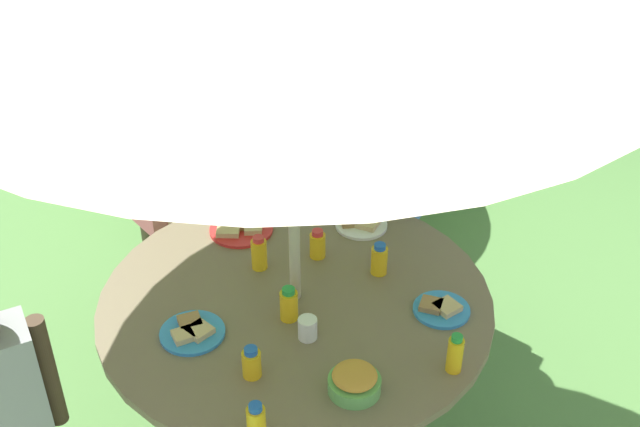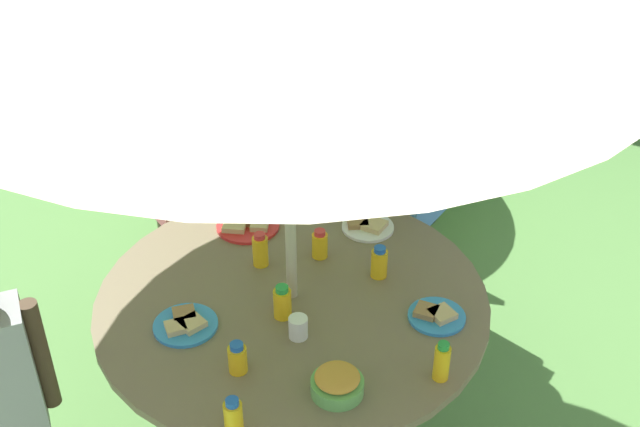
{
  "view_description": "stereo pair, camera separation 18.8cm",
  "coord_description": "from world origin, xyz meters",
  "px_view_note": "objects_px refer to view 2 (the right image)",
  "views": [
    {
      "loc": [
        0.91,
        -1.81,
        2.4
      ],
      "look_at": [
        0.02,
        0.16,
        0.98
      ],
      "focal_mm": 43.87,
      "sensor_mm": 36.0,
      "label": 1
    },
    {
      "loc": [
        1.08,
        -1.73,
        2.4
      ],
      "look_at": [
        0.02,
        0.16,
        0.98
      ],
      "focal_mm": 43.87,
      "sensor_mm": 36.0,
      "label": 2
    }
  ],
  "objects_px": {
    "juice_bottle_spot_a": "(260,250)",
    "dome_tent": "(308,75)",
    "plate_far_left": "(185,324)",
    "plate_center_back": "(367,226)",
    "plate_back_edge": "(436,315)",
    "juice_bottle_far_right": "(233,417)",
    "child_in_blue_shirt": "(418,167)",
    "juice_bottle_front_edge": "(442,362)",
    "juice_bottle_mid_right": "(320,244)",
    "cup_near": "(298,327)",
    "juice_bottle_near_right": "(238,358)",
    "wooden_chair": "(360,159)",
    "child_in_pink_shirt": "(164,160)",
    "juice_bottle_center_front": "(379,263)",
    "garden_table": "(293,331)",
    "snack_bowl": "(337,383)",
    "plate_mid_left": "(247,225)",
    "juice_bottle_near_left": "(282,302)"
  },
  "relations": [
    {
      "from": "garden_table",
      "to": "snack_bowl",
      "type": "height_order",
      "value": "snack_bowl"
    },
    {
      "from": "cup_near",
      "to": "juice_bottle_near_right",
      "type": "bearing_deg",
      "value": -110.39
    },
    {
      "from": "plate_far_left",
      "to": "plate_center_back",
      "type": "distance_m",
      "value": 0.82
    },
    {
      "from": "juice_bottle_spot_a",
      "to": "plate_center_back",
      "type": "bearing_deg",
      "value": 59.4
    },
    {
      "from": "garden_table",
      "to": "child_in_blue_shirt",
      "type": "xyz_separation_m",
      "value": [
        0.07,
        0.88,
        0.23
      ]
    },
    {
      "from": "juice_bottle_spot_a",
      "to": "dome_tent",
      "type": "bearing_deg",
      "value": 114.87
    },
    {
      "from": "wooden_chair",
      "to": "plate_back_edge",
      "type": "height_order",
      "value": "wooden_chair"
    },
    {
      "from": "snack_bowl",
      "to": "juice_bottle_spot_a",
      "type": "bearing_deg",
      "value": 142.23
    },
    {
      "from": "child_in_pink_shirt",
      "to": "cup_near",
      "type": "relative_size",
      "value": 17.2
    },
    {
      "from": "juice_bottle_spot_a",
      "to": "cup_near",
      "type": "distance_m",
      "value": 0.4
    },
    {
      "from": "wooden_chair",
      "to": "plate_far_left",
      "type": "distance_m",
      "value": 1.52
    },
    {
      "from": "juice_bottle_spot_a",
      "to": "juice_bottle_near_right",
      "type": "bearing_deg",
      "value": -64.33
    },
    {
      "from": "plate_mid_left",
      "to": "plate_center_back",
      "type": "xyz_separation_m",
      "value": [
        0.4,
        0.22,
        0.0
      ]
    },
    {
      "from": "juice_bottle_spot_a",
      "to": "child_in_pink_shirt",
      "type": "bearing_deg",
      "value": 154.13
    },
    {
      "from": "plate_far_left",
      "to": "cup_near",
      "type": "relative_size",
      "value": 2.8
    },
    {
      "from": "plate_mid_left",
      "to": "juice_bottle_far_right",
      "type": "relative_size",
      "value": 2.01
    },
    {
      "from": "child_in_blue_shirt",
      "to": "juice_bottle_front_edge",
      "type": "bearing_deg",
      "value": 31.41
    },
    {
      "from": "wooden_chair",
      "to": "juice_bottle_front_edge",
      "type": "bearing_deg",
      "value": -71.13
    },
    {
      "from": "wooden_chair",
      "to": "plate_far_left",
      "type": "height_order",
      "value": "wooden_chair"
    },
    {
      "from": "juice_bottle_near_right",
      "to": "juice_bottle_far_right",
      "type": "bearing_deg",
      "value": -58.23
    },
    {
      "from": "dome_tent",
      "to": "snack_bowl",
      "type": "relative_size",
      "value": 13.06
    },
    {
      "from": "juice_bottle_far_right",
      "to": "juice_bottle_mid_right",
      "type": "bearing_deg",
      "value": 103.25
    },
    {
      "from": "child_in_pink_shirt",
      "to": "juice_bottle_center_front",
      "type": "distance_m",
      "value": 1.11
    },
    {
      "from": "juice_bottle_near_left",
      "to": "juice_bottle_mid_right",
      "type": "height_order",
      "value": "juice_bottle_near_left"
    },
    {
      "from": "juice_bottle_near_left",
      "to": "cup_near",
      "type": "xyz_separation_m",
      "value": [
        0.09,
        -0.06,
        -0.02
      ]
    },
    {
      "from": "juice_bottle_mid_right",
      "to": "garden_table",
      "type": "bearing_deg",
      "value": -83.43
    },
    {
      "from": "plate_mid_left",
      "to": "juice_bottle_center_front",
      "type": "distance_m",
      "value": 0.56
    },
    {
      "from": "juice_bottle_front_edge",
      "to": "dome_tent",
      "type": "bearing_deg",
      "value": 129.38
    },
    {
      "from": "plate_back_edge",
      "to": "child_in_blue_shirt",
      "type": "bearing_deg",
      "value": 117.51
    },
    {
      "from": "plate_far_left",
      "to": "juice_bottle_spot_a",
      "type": "bearing_deg",
      "value": 85.79
    },
    {
      "from": "child_in_blue_shirt",
      "to": "dome_tent",
      "type": "bearing_deg",
      "value": -125.7
    },
    {
      "from": "child_in_blue_shirt",
      "to": "juice_bottle_front_edge",
      "type": "xyz_separation_m",
      "value": [
        0.51,
        -1.0,
        -0.01
      ]
    },
    {
      "from": "wooden_chair",
      "to": "child_in_pink_shirt",
      "type": "xyz_separation_m",
      "value": [
        -0.53,
        -0.77,
        0.23
      ]
    },
    {
      "from": "juice_bottle_near_right",
      "to": "juice_bottle_spot_a",
      "type": "height_order",
      "value": "juice_bottle_spot_a"
    },
    {
      "from": "plate_mid_left",
      "to": "plate_center_back",
      "type": "distance_m",
      "value": 0.45
    },
    {
      "from": "plate_back_edge",
      "to": "cup_near",
      "type": "distance_m",
      "value": 0.45
    },
    {
      "from": "snack_bowl",
      "to": "juice_bottle_front_edge",
      "type": "relative_size",
      "value": 1.16
    },
    {
      "from": "snack_bowl",
      "to": "plate_center_back",
      "type": "relative_size",
      "value": 0.78
    },
    {
      "from": "juice_bottle_near_right",
      "to": "juice_bottle_mid_right",
      "type": "xyz_separation_m",
      "value": [
        -0.07,
        0.62,
        0.0
      ]
    },
    {
      "from": "plate_far_left",
      "to": "juice_bottle_mid_right",
      "type": "height_order",
      "value": "juice_bottle_mid_right"
    },
    {
      "from": "juice_bottle_mid_right",
      "to": "cup_near",
      "type": "relative_size",
      "value": 1.5
    },
    {
      "from": "child_in_pink_shirt",
      "to": "plate_far_left",
      "type": "xyz_separation_m",
      "value": [
        0.67,
        -0.73,
        -0.05
      ]
    },
    {
      "from": "snack_bowl",
      "to": "juice_bottle_front_edge",
      "type": "height_order",
      "value": "juice_bottle_front_edge"
    },
    {
      "from": "plate_back_edge",
      "to": "juice_bottle_front_edge",
      "type": "height_order",
      "value": "juice_bottle_front_edge"
    },
    {
      "from": "plate_back_edge",
      "to": "juice_bottle_center_front",
      "type": "bearing_deg",
      "value": 156.76
    },
    {
      "from": "wooden_chair",
      "to": "juice_bottle_mid_right",
      "type": "xyz_separation_m",
      "value": [
        0.32,
        -0.97,
        0.21
      ]
    },
    {
      "from": "juice_bottle_far_right",
      "to": "cup_near",
      "type": "bearing_deg",
      "value": 95.79
    },
    {
      "from": "juice_bottle_near_left",
      "to": "cup_near",
      "type": "relative_size",
      "value": 1.63
    },
    {
      "from": "plate_back_edge",
      "to": "juice_bottle_far_right",
      "type": "relative_size",
      "value": 1.57
    },
    {
      "from": "juice_bottle_near_left",
      "to": "child_in_pink_shirt",
      "type": "bearing_deg",
      "value": 149.48
    }
  ]
}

